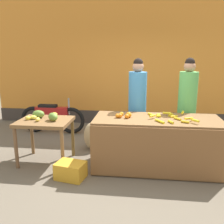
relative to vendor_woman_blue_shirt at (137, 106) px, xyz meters
The scene contains 12 objects.
ground_plane 1.15m from the vendor_woman_blue_shirt, 96.16° to the right, with size 24.00×24.00×0.00m, color #665B4C.
market_wall_back 2.12m from the vendor_woman_blue_shirt, 92.09° to the left, with size 7.78×0.23×3.32m.
fruit_stall_counter 0.91m from the vendor_woman_blue_shirt, 63.33° to the right, with size 2.08×0.88×0.87m.
side_table_wooden 1.75m from the vendor_woman_blue_shirt, 157.05° to the right, with size 0.91×0.73×0.78m.
banana_bunch_pile 0.86m from the vendor_woman_blue_shirt, 51.18° to the right, with size 0.77×0.66×0.07m.
orange_pile 0.72m from the vendor_woman_blue_shirt, 106.64° to the right, with size 0.27×0.24×0.09m.
mango_papaya_pile 1.72m from the vendor_woman_blue_shirt, 158.84° to the right, with size 0.64×0.44×0.14m.
vendor_woman_blue_shirt is the anchor object (origin of this frame).
vendor_woman_green_shirt 0.93m from the vendor_woman_blue_shirt, ahead, with size 0.34×0.34×1.84m.
parked_motorcycle 2.33m from the vendor_woman_blue_shirt, 155.67° to the left, with size 1.60×0.18×0.88m.
produce_crate 1.77m from the vendor_woman_blue_shirt, 129.09° to the right, with size 0.44×0.32×0.26m, color gold.
produce_sack 1.10m from the vendor_woman_blue_shirt, behind, with size 0.36×0.30×0.56m, color tan.
Camera 1 is at (0.15, -3.99, 1.93)m, focal length 39.60 mm.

